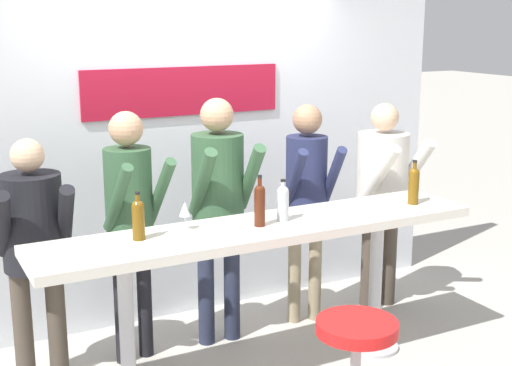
{
  "coord_description": "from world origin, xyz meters",
  "views": [
    {
      "loc": [
        -2.01,
        -3.77,
        2.31
      ],
      "look_at": [
        0.0,
        0.09,
        1.29
      ],
      "focal_mm": 50.0,
      "sensor_mm": 36.0,
      "label": 1
    }
  ],
  "objects_px": {
    "person_left": "(130,208)",
    "wine_bottle_2": "(138,218)",
    "person_center_left": "(218,194)",
    "person_center": "(307,188)",
    "tasting_table": "(262,247)",
    "wine_glass_0": "(185,210)",
    "wine_bottle_3": "(260,203)",
    "wine_bottle_0": "(283,201)",
    "wine_bottle_1": "(414,184)",
    "bar_stool": "(356,359)",
    "person_far_left": "(33,236)",
    "person_center_right": "(383,185)"
  },
  "relations": [
    {
      "from": "person_far_left",
      "to": "wine_glass_0",
      "type": "xyz_separation_m",
      "value": [
        0.81,
        -0.51,
        0.19
      ]
    },
    {
      "from": "person_center_right",
      "to": "wine_bottle_3",
      "type": "height_order",
      "value": "person_center_right"
    },
    {
      "from": "person_center_left",
      "to": "wine_bottle_3",
      "type": "xyz_separation_m",
      "value": [
        -0.01,
        -0.63,
        0.08
      ]
    },
    {
      "from": "tasting_table",
      "to": "wine_bottle_3",
      "type": "height_order",
      "value": "wine_bottle_3"
    },
    {
      "from": "person_center_left",
      "to": "wine_bottle_2",
      "type": "xyz_separation_m",
      "value": [
        -0.76,
        -0.54,
        0.07
      ]
    },
    {
      "from": "wine_bottle_3",
      "to": "person_center",
      "type": "bearing_deg",
      "value": 41.22
    },
    {
      "from": "tasting_table",
      "to": "person_center",
      "type": "bearing_deg",
      "value": 41.62
    },
    {
      "from": "wine_bottle_1",
      "to": "wine_bottle_2",
      "type": "distance_m",
      "value": 1.95
    },
    {
      "from": "person_center_left",
      "to": "wine_bottle_1",
      "type": "distance_m",
      "value": 1.35
    },
    {
      "from": "bar_stool",
      "to": "person_far_left",
      "type": "relative_size",
      "value": 0.43
    },
    {
      "from": "person_left",
      "to": "wine_bottle_2",
      "type": "relative_size",
      "value": 6.0
    },
    {
      "from": "tasting_table",
      "to": "person_center_left",
      "type": "bearing_deg",
      "value": 91.97
    },
    {
      "from": "person_center",
      "to": "wine_bottle_0",
      "type": "relative_size",
      "value": 6.24
    },
    {
      "from": "person_center_left",
      "to": "wine_bottle_3",
      "type": "relative_size",
      "value": 5.46
    },
    {
      "from": "wine_bottle_0",
      "to": "wine_bottle_2",
      "type": "xyz_separation_m",
      "value": [
        -0.94,
        0.04,
        0.01
      ]
    },
    {
      "from": "person_center_left",
      "to": "wine_glass_0",
      "type": "distance_m",
      "value": 0.66
    },
    {
      "from": "bar_stool",
      "to": "person_center",
      "type": "distance_m",
      "value": 1.66
    },
    {
      "from": "person_far_left",
      "to": "wine_bottle_0",
      "type": "relative_size",
      "value": 5.88
    },
    {
      "from": "bar_stool",
      "to": "wine_bottle_1",
      "type": "height_order",
      "value": "wine_bottle_1"
    },
    {
      "from": "tasting_table",
      "to": "wine_glass_0",
      "type": "bearing_deg",
      "value": 164.92
    },
    {
      "from": "wine_bottle_0",
      "to": "wine_bottle_3",
      "type": "xyz_separation_m",
      "value": [
        -0.19,
        -0.04,
        0.02
      ]
    },
    {
      "from": "person_center_right",
      "to": "wine_bottle_2",
      "type": "distance_m",
      "value": 2.23
    },
    {
      "from": "person_center_right",
      "to": "wine_bottle_1",
      "type": "bearing_deg",
      "value": -116.94
    },
    {
      "from": "person_left",
      "to": "wine_bottle_1",
      "type": "relative_size",
      "value": 5.55
    },
    {
      "from": "person_far_left",
      "to": "wine_glass_0",
      "type": "distance_m",
      "value": 0.98
    },
    {
      "from": "person_center_left",
      "to": "wine_bottle_2",
      "type": "relative_size",
      "value": 6.18
    },
    {
      "from": "tasting_table",
      "to": "wine_bottle_0",
      "type": "height_order",
      "value": "wine_bottle_0"
    },
    {
      "from": "person_center_right",
      "to": "wine_glass_0",
      "type": "xyz_separation_m",
      "value": [
        -1.85,
        -0.46,
        0.15
      ]
    },
    {
      "from": "person_center_right",
      "to": "wine_bottle_3",
      "type": "xyz_separation_m",
      "value": [
        -1.41,
        -0.6,
        0.17
      ]
    },
    {
      "from": "person_far_left",
      "to": "person_center",
      "type": "relative_size",
      "value": 0.94
    },
    {
      "from": "person_center_right",
      "to": "bar_stool",
      "type": "bearing_deg",
      "value": -138.75
    },
    {
      "from": "wine_bottle_3",
      "to": "bar_stool",
      "type": "bearing_deg",
      "value": -77.06
    },
    {
      "from": "tasting_table",
      "to": "person_center_right",
      "type": "xyz_separation_m",
      "value": [
        1.39,
        0.59,
        0.13
      ]
    },
    {
      "from": "person_far_left",
      "to": "person_center",
      "type": "height_order",
      "value": "person_center"
    },
    {
      "from": "person_left",
      "to": "person_center_left",
      "type": "height_order",
      "value": "person_center_left"
    },
    {
      "from": "person_left",
      "to": "wine_bottle_0",
      "type": "xyz_separation_m",
      "value": [
        0.81,
        -0.6,
        0.08
      ]
    },
    {
      "from": "person_far_left",
      "to": "wine_bottle_3",
      "type": "bearing_deg",
      "value": -23.44
    },
    {
      "from": "bar_stool",
      "to": "wine_bottle_2",
      "type": "relative_size",
      "value": 2.37
    },
    {
      "from": "person_center",
      "to": "wine_bottle_1",
      "type": "bearing_deg",
      "value": -45.25
    },
    {
      "from": "bar_stool",
      "to": "person_center_right",
      "type": "bearing_deg",
      "value": 48.72
    },
    {
      "from": "person_center_left",
      "to": "wine_bottle_2",
      "type": "height_order",
      "value": "person_center_left"
    },
    {
      "from": "person_left",
      "to": "wine_glass_0",
      "type": "xyz_separation_m",
      "value": [
        0.19,
        -0.5,
        0.08
      ]
    },
    {
      "from": "wine_bottle_3",
      "to": "wine_glass_0",
      "type": "height_order",
      "value": "wine_bottle_3"
    },
    {
      "from": "person_center_left",
      "to": "person_center",
      "type": "relative_size",
      "value": 1.05
    },
    {
      "from": "bar_stool",
      "to": "wine_glass_0",
      "type": "xyz_separation_m",
      "value": [
        -0.62,
        0.94,
        0.71
      ]
    },
    {
      "from": "person_center_right",
      "to": "wine_bottle_3",
      "type": "distance_m",
      "value": 1.55
    },
    {
      "from": "person_left",
      "to": "wine_bottle_3",
      "type": "xyz_separation_m",
      "value": [
        0.63,
        -0.64,
        0.1
      ]
    },
    {
      "from": "bar_stool",
      "to": "tasting_table",
      "type": "bearing_deg",
      "value": 100.86
    },
    {
      "from": "person_left",
      "to": "wine_bottle_3",
      "type": "relative_size",
      "value": 5.3
    },
    {
      "from": "person_center",
      "to": "person_center_right",
      "type": "xyz_separation_m",
      "value": [
        0.67,
        -0.04,
        -0.04
      ]
    }
  ]
}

